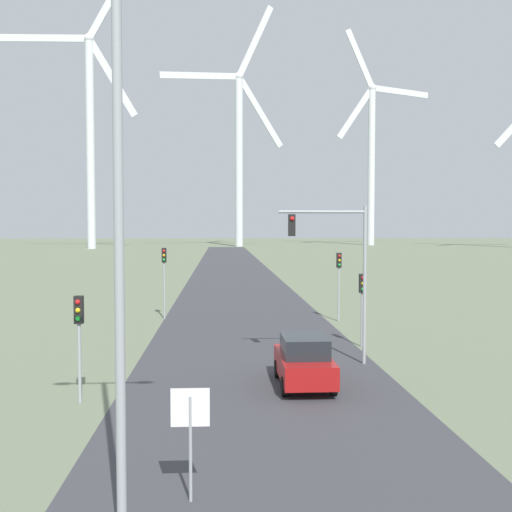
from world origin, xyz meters
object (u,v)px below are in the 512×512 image
Objects in this scene: traffic_light_post_mid_left at (164,267)px; wind_turbine_right at (371,150)px; stop_sign_near at (190,423)px; traffic_light_mast_overhead at (337,255)px; wind_turbine_left at (90,121)px; traffic_light_post_near_right at (362,293)px; traffic_light_post_mid_right at (339,271)px; car_approaching at (304,361)px; streetlamp at (118,131)px; traffic_light_post_near_left at (79,324)px; wind_turbine_center at (239,141)px.

traffic_light_post_mid_left is 159.75m from wind_turbine_right.
stop_sign_near is 0.36× the size of traffic_light_mast_overhead.
traffic_light_post_near_right is at bearing -72.80° from wind_turbine_left.
traffic_light_mast_overhead is at bearing -101.68° from traffic_light_post_mid_right.
wind_turbine_left reaches higher than traffic_light_post_mid_left.
traffic_light_post_mid_right is 158.20m from wind_turbine_right.
traffic_light_post_near_right is 8.03m from car_approaching.
wind_turbine_left reaches higher than wind_turbine_right.
traffic_light_post_mid_left is 0.07× the size of wind_turbine_right.
streetlamp reaches higher than traffic_light_post_near_left.
wind_turbine_center is 43.02m from wind_turbine_right.
traffic_light_post_mid_left is 142.15m from wind_turbine_center.
streetlamp is at bearing -115.80° from traffic_light_mast_overhead.
stop_sign_near is 182.75m from wind_turbine_right.
traffic_light_mast_overhead is 0.09× the size of wind_turbine_left.
traffic_light_mast_overhead is 0.09× the size of wind_turbine_center.
wind_turbine_right is (40.03, 150.66, 26.94)m from traffic_light_post_mid_right.
traffic_light_post_near_right is 0.85× the size of car_approaching.
traffic_light_post_near_right is (8.52, 17.21, -4.86)m from streetlamp.
wind_turbine_left is (-32.23, 148.86, 26.04)m from streetlamp.
streetlamp reaches higher than traffic_light_post_mid_left.
streetlamp is 0.17× the size of wind_turbine_center.
traffic_light_post_near_left is at bearing 118.64° from stop_sign_near.
traffic_light_post_mid_left is at bearing 86.57° from traffic_light_post_near_left.
streetlamp is at bearing -105.58° from wind_turbine_right.
wind_turbine_right is at bearing 18.20° from wind_turbine_left.
traffic_light_post_mid_right reaches higher than traffic_light_post_near_right.
wind_turbine_right is at bearing 75.12° from traffic_light_post_mid_right.
streetlamp is at bearing -116.35° from traffic_light_post_near_right.
traffic_light_post_near_left is at bearing -167.97° from car_approaching.
wind_turbine_right is at bearing 13.42° from wind_turbine_center.
traffic_light_post_mid_left is at bearing 171.78° from traffic_light_post_mid_right.
traffic_light_post_mid_left is at bearing 111.92° from car_approaching.
traffic_light_post_mid_right is at bearing -104.88° from wind_turbine_right.
wind_turbine_left is (-30.52, 122.42, 30.24)m from traffic_light_post_mid_left.
wind_turbine_center is at bearing 89.14° from car_approaching.
traffic_light_mast_overhead is 169.26m from wind_turbine_right.
traffic_light_post_near_left reaches higher than car_approaching.
wind_turbine_left is (-33.41, 147.41, 31.79)m from stop_sign_near.
wind_turbine_right is (47.78, 174.11, 28.32)m from stop_sign_near.
streetlamp reaches higher than traffic_light_post_near_right.
traffic_light_post_near_right is 0.05× the size of wind_turbine_left.
wind_turbine_center is (-1.40, 148.37, 28.38)m from traffic_light_post_near_right.
car_approaching is at bearing -104.97° from wind_turbine_right.
streetlamp is 3.46× the size of traffic_light_post_near_left.
car_approaching is (4.78, 10.30, -6.51)m from streetlamp.
wind_turbine_center is (0.51, 151.91, 26.36)m from traffic_light_mast_overhead.
traffic_light_mast_overhead is at bearing 66.03° from stop_sign_near.
wind_turbine_right reaches higher than car_approaching.
traffic_light_post_near_left is at bearing -107.23° from wind_turbine_right.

